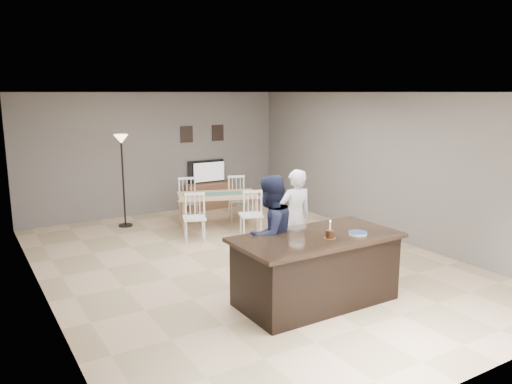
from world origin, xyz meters
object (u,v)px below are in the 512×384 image
woman (295,217)px  floor_lamp (122,156)px  plate_stack (358,233)px  kitchen_island (316,269)px  tv_console (209,196)px  man (270,236)px  dining_table (218,200)px  birthday_cake (330,234)px  television (208,172)px

woman → floor_lamp: (-1.63, 3.67, 0.69)m
woman → plate_stack: woman is taller
kitchen_island → tv_console: 5.70m
tv_console → plate_stack: bearing=-97.1°
man → kitchen_island: bearing=107.3°
woman → dining_table: bearing=-82.3°
floor_lamp → plate_stack: bearing=-74.4°
tv_console → man: size_ratio=0.74×
plate_stack → man: bearing=136.3°
plate_stack → dining_table: (0.03, 4.03, -0.32)m
man → plate_stack: 1.16m
tv_console → man: (-1.56, -5.01, 0.52)m
kitchen_island → woman: (0.64, 1.35, 0.31)m
tv_console → man: 5.28m
dining_table → kitchen_island: bearing=-78.8°
kitchen_island → plate_stack: (0.48, -0.24, 0.46)m
tv_console → floor_lamp: floor_lamp is taller
birthday_cake → floor_lamp: bearing=101.6°
kitchen_island → floor_lamp: (-0.99, 5.02, 1.00)m
plate_stack → tv_console: bearing=82.9°
woman → tv_console: bearing=-92.8°
kitchen_island → man: size_ratio=1.32×
man → tv_console: bearing=-122.6°
kitchen_island → dining_table: size_ratio=1.02×
dining_table → floor_lamp: bearing=159.7°
kitchen_island → plate_stack: 0.71m
man → floor_lamp: bearing=-97.2°
dining_table → floor_lamp: floor_lamp is taller
tv_console → floor_lamp: (-2.19, -0.55, 1.15)m
floor_lamp → dining_table: bearing=-39.2°
man → dining_table: size_ratio=0.77×
tv_console → dining_table: size_ratio=0.57×
kitchen_island → tv_console: (1.20, 5.57, -0.15)m
television → dining_table: 1.99m
tv_console → dining_table: dining_table is taller
tv_console → television: bearing=90.0°
floor_lamp → television: bearing=15.8°
plate_stack → birthday_cake: bearing=170.4°
television → plate_stack: size_ratio=3.81×
kitchen_island → woman: 1.53m
kitchen_island → television: bearing=78.0°
kitchen_island → television: size_ratio=2.35×
woman → birthday_cake: bearing=74.4°
plate_stack → dining_table: dining_table is taller
floor_lamp → kitchen_island: bearing=-78.9°
man → dining_table: man is taller
birthday_cake → dining_table: size_ratio=0.11×
man → floor_lamp: size_ratio=0.87×
tv_console → birthday_cake: birthday_cake is taller
television → man: bearing=73.0°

